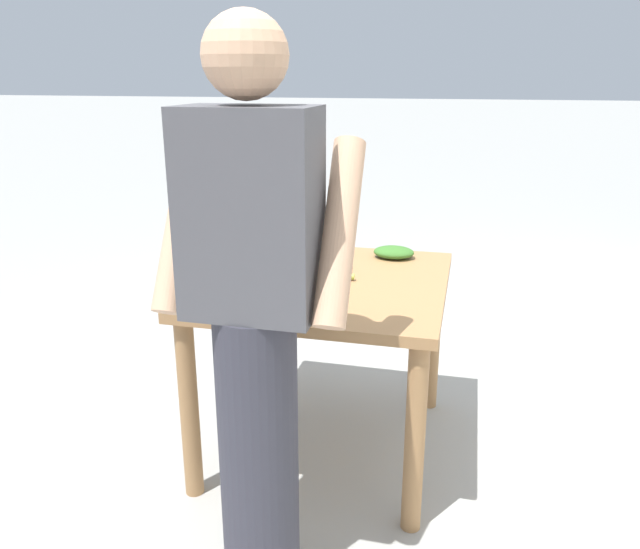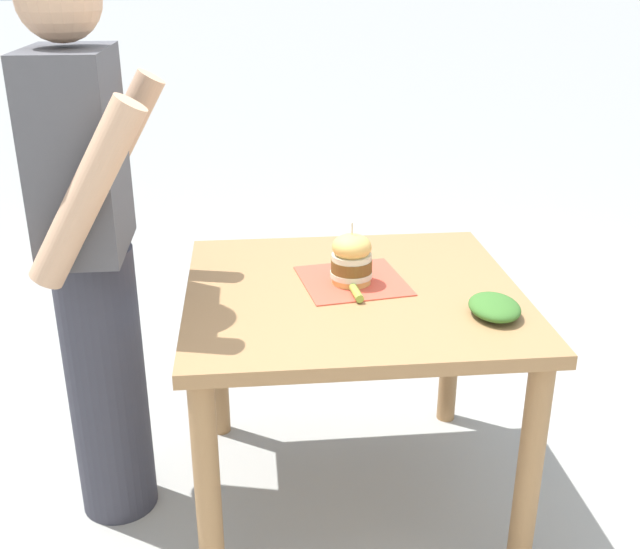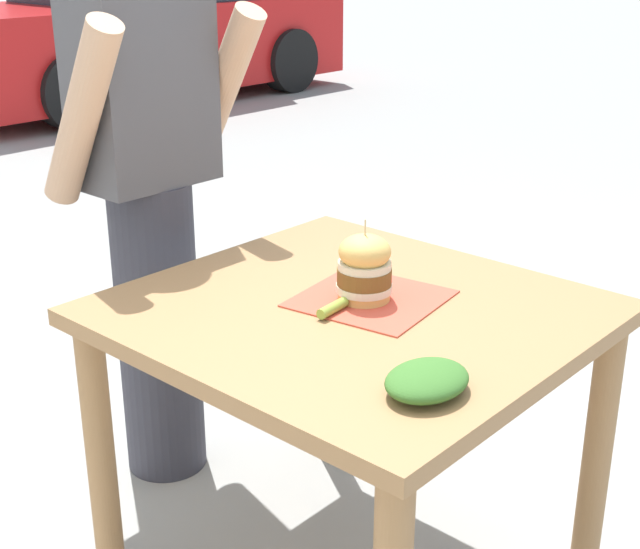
% 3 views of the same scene
% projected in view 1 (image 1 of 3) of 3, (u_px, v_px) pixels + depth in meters
% --- Properties ---
extents(ground_plane, '(80.00, 80.00, 0.00)m').
position_uv_depth(ground_plane, '(325.00, 443.00, 2.72)').
color(ground_plane, '#9E9E99').
extents(patio_table, '(0.95, 1.00, 0.76)m').
position_uv_depth(patio_table, '(326.00, 308.00, 2.52)').
color(patio_table, '#9E7247').
rests_on(patio_table, ground).
extents(serving_paper, '(0.35, 0.35, 0.00)m').
position_uv_depth(serving_paper, '(313.00, 277.00, 2.51)').
color(serving_paper, '#D64C38').
rests_on(serving_paper, patio_table).
extents(sandwich, '(0.13, 0.13, 0.19)m').
position_uv_depth(sandwich, '(316.00, 259.00, 2.47)').
color(sandwich, '#E5B25B').
rests_on(sandwich, serving_paper).
extents(pickle_spear, '(0.09, 0.03, 0.02)m').
position_uv_depth(pickle_spear, '(343.00, 276.00, 2.47)').
color(pickle_spear, '#8EA83D').
rests_on(pickle_spear, serving_paper).
extents(side_salad, '(0.18, 0.14, 0.05)m').
position_uv_depth(side_salad, '(394.00, 252.00, 2.77)').
color(side_salad, '#386B28').
rests_on(side_salad, patio_table).
extents(diner_across_table, '(0.55, 0.35, 1.69)m').
position_uv_depth(diner_across_table, '(255.00, 317.00, 1.75)').
color(diner_across_table, '#33333D').
rests_on(diner_across_table, ground).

